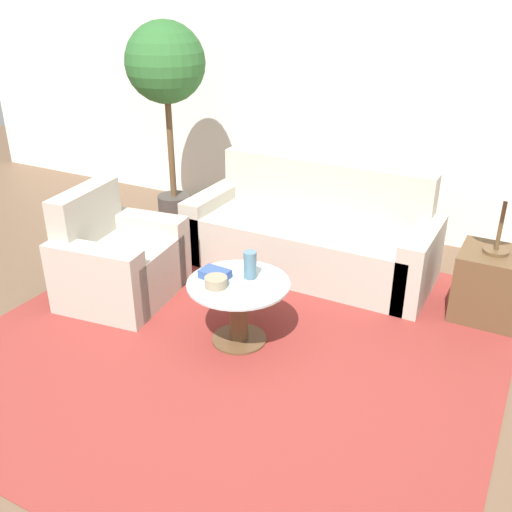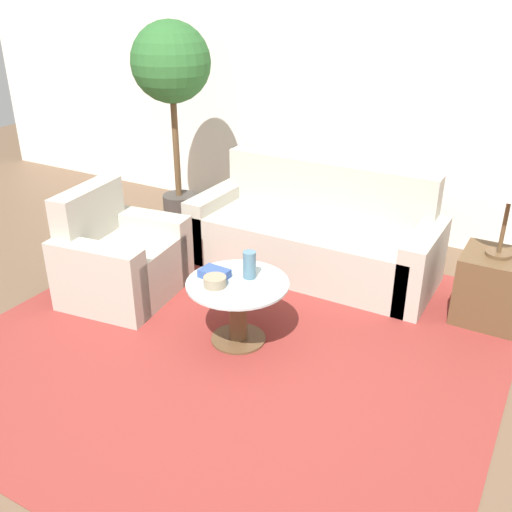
{
  "view_description": "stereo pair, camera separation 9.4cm",
  "coord_description": "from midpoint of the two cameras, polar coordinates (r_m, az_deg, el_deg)",
  "views": [
    {
      "loc": [
        1.69,
        -2.3,
        2.26
      ],
      "look_at": [
        0.01,
        0.85,
        0.55
      ],
      "focal_mm": 40.0,
      "sensor_mm": 36.0,
      "label": 1
    },
    {
      "loc": [
        1.77,
        -2.25,
        2.26
      ],
      "look_at": [
        0.01,
        0.85,
        0.55
      ],
      "focal_mm": 40.0,
      "sensor_mm": 36.0,
      "label": 2
    }
  ],
  "objects": [
    {
      "name": "book_stack",
      "position": [
        3.87,
        -3.48,
        -1.76
      ],
      "size": [
        0.2,
        0.14,
        0.06
      ],
      "rotation": [
        0.0,
        0.0,
        -0.06
      ],
      "color": "#334C8C",
      "rests_on": "coffee_table"
    },
    {
      "name": "vase",
      "position": [
        3.83,
        0.05,
        -0.89
      ],
      "size": [
        0.09,
        0.09,
        0.19
      ],
      "color": "slate",
      "rests_on": "coffee_table"
    },
    {
      "name": "side_table",
      "position": [
        4.52,
        23.05,
        -2.93
      ],
      "size": [
        0.47,
        0.47,
        0.52
      ],
      "color": "brown",
      "rests_on": "ground_plane"
    },
    {
      "name": "potted_plant",
      "position": [
        5.49,
        -7.91,
        17.25
      ],
      "size": [
        0.73,
        0.73,
        1.99
      ],
      "color": "#3D3833",
      "rests_on": "ground_plane"
    },
    {
      "name": "wall_back",
      "position": [
        5.61,
        11.64,
        15.23
      ],
      "size": [
        10.0,
        0.06,
        2.6
      ],
      "color": "white",
      "rests_on": "ground_plane"
    },
    {
      "name": "armchair",
      "position": [
        4.62,
        -13.07,
        -0.41
      ],
      "size": [
        0.86,
        0.98,
        0.86
      ],
      "rotation": [
        0.0,
        0.0,
        1.7
      ],
      "color": "#B2AD9E",
      "rests_on": "ground_plane"
    },
    {
      "name": "bowl",
      "position": [
        3.75,
        -3.42,
        -2.56
      ],
      "size": [
        0.15,
        0.15,
        0.07
      ],
      "color": "gray",
      "rests_on": "coffee_table"
    },
    {
      "name": "coffee_table",
      "position": [
        3.89,
        -1.13,
        -4.78
      ],
      "size": [
        0.7,
        0.7,
        0.46
      ],
      "color": "brown",
      "rests_on": "ground_plane"
    },
    {
      "name": "sofa_main",
      "position": [
        4.94,
        6.47,
        1.93
      ],
      "size": [
        2.1,
        0.81,
        0.9
      ],
      "color": "#B2AD9E",
      "rests_on": "ground_plane"
    },
    {
      "name": "rug",
      "position": [
        4.05,
        -1.1,
        -8.34
      ],
      "size": [
        3.47,
        3.45,
        0.01
      ],
      "color": "maroon",
      "rests_on": "ground_plane"
    },
    {
      "name": "ground_plane",
      "position": [
        3.65,
        -6.12,
        -12.91
      ],
      "size": [
        14.0,
        14.0,
        0.0
      ],
      "primitive_type": "plane",
      "color": "brown"
    }
  ]
}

